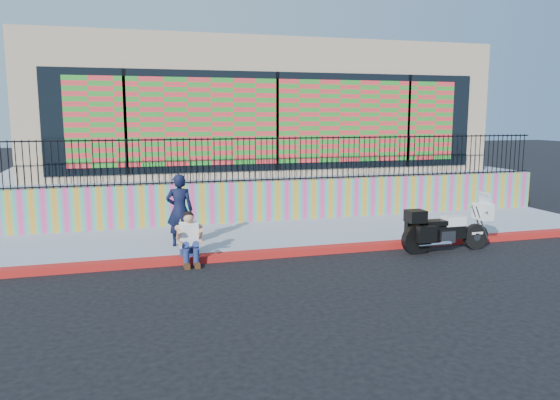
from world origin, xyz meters
name	(u,v)px	position (x,y,z in m)	size (l,w,h in m)	color
ground	(328,253)	(0.00, 0.00, 0.00)	(90.00, 90.00, 0.00)	black
red_curb	(328,249)	(0.00, 0.00, 0.07)	(16.00, 0.30, 0.15)	red
sidewalk	(304,234)	(0.00, 1.65, 0.07)	(16.00, 3.00, 0.15)	#8992A4
mural_wall	(286,200)	(0.00, 3.25, 0.70)	(16.00, 0.20, 1.10)	#EF3F8C
metal_fence	(286,159)	(0.00, 3.25, 1.85)	(15.80, 0.04, 1.20)	black
elevated_platform	(246,181)	(0.00, 8.35, 0.62)	(16.00, 10.00, 1.25)	#8992A4
storefront_building	(247,109)	(0.00, 8.13, 3.25)	(14.00, 8.06, 4.00)	tan
police_motorcycle	(445,228)	(2.57, -0.62, 0.55)	(2.10, 0.69, 1.31)	black
police_officer	(180,210)	(-3.14, 0.97, 0.96)	(0.59, 0.39, 1.61)	black
seated_man	(190,243)	(-3.06, -0.13, 0.45)	(0.54, 0.71, 1.06)	navy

